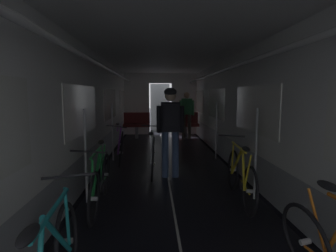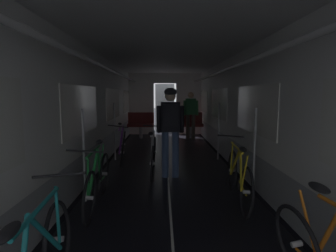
{
  "view_description": "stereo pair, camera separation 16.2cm",
  "coord_description": "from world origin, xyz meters",
  "px_view_note": "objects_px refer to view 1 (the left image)",
  "views": [
    {
      "loc": [
        -0.27,
        -1.83,
        1.6
      ],
      "look_at": [
        0.0,
        3.26,
        1.01
      ],
      "focal_mm": 28.83,
      "sensor_mm": 36.0,
      "label": 1
    },
    {
      "loc": [
        -0.11,
        -1.83,
        1.6
      ],
      "look_at": [
        0.0,
        3.26,
        1.01
      ],
      "focal_mm": 28.83,
      "sensor_mm": 36.0,
      "label": 2
    }
  ],
  "objects_px": {
    "bench_seat_far_left": "(137,123)",
    "bicycle_green": "(100,181)",
    "person_cyclist_aisle": "(170,123)",
    "bench_seat_far_right": "(185,123)",
    "bicycle_silver_in_aisle": "(153,155)",
    "bicycle_purple": "(121,146)",
    "person_standing_near_bench": "(187,112)",
    "bicycle_yellow": "(240,176)"
  },
  "relations": [
    {
      "from": "bench_seat_far_left",
      "to": "bicycle_purple",
      "type": "relative_size",
      "value": 0.58
    },
    {
      "from": "bicycle_yellow",
      "to": "person_cyclist_aisle",
      "type": "distance_m",
      "value": 1.71
    },
    {
      "from": "bicycle_green",
      "to": "person_cyclist_aisle",
      "type": "xyz_separation_m",
      "value": [
        1.08,
        1.36,
        0.69
      ]
    },
    {
      "from": "bicycle_purple",
      "to": "bicycle_green",
      "type": "height_order",
      "value": "bicycle_purple"
    },
    {
      "from": "person_standing_near_bench",
      "to": "bench_seat_far_left",
      "type": "bearing_deg",
      "value": 168.21
    },
    {
      "from": "bicycle_yellow",
      "to": "bicycle_green",
      "type": "relative_size",
      "value": 1.0
    },
    {
      "from": "bench_seat_far_left",
      "to": "person_standing_near_bench",
      "type": "bearing_deg",
      "value": -11.79
    },
    {
      "from": "bench_seat_far_right",
      "to": "bicycle_green",
      "type": "xyz_separation_m",
      "value": [
        -1.93,
        -6.17,
        -0.18
      ]
    },
    {
      "from": "bench_seat_far_right",
      "to": "bench_seat_far_left",
      "type": "bearing_deg",
      "value": 180.0
    },
    {
      "from": "bench_seat_far_left",
      "to": "bicycle_silver_in_aisle",
      "type": "relative_size",
      "value": 0.58
    },
    {
      "from": "bicycle_green",
      "to": "person_cyclist_aisle",
      "type": "distance_m",
      "value": 1.87
    },
    {
      "from": "bicycle_purple",
      "to": "bicycle_silver_in_aisle",
      "type": "distance_m",
      "value": 1.27
    },
    {
      "from": "bicycle_yellow",
      "to": "bicycle_green",
      "type": "bearing_deg",
      "value": -176.17
    },
    {
      "from": "bicycle_silver_in_aisle",
      "to": "person_standing_near_bench",
      "type": "distance_m",
      "value": 4.38
    },
    {
      "from": "bench_seat_far_left",
      "to": "bicycle_silver_in_aisle",
      "type": "bearing_deg",
      "value": -82.37
    },
    {
      "from": "bench_seat_far_right",
      "to": "bicycle_purple",
      "type": "bearing_deg",
      "value": -119.0
    },
    {
      "from": "bicycle_silver_in_aisle",
      "to": "person_standing_near_bench",
      "type": "xyz_separation_m",
      "value": [
        1.19,
        4.17,
        0.59
      ]
    },
    {
      "from": "bench_seat_far_left",
      "to": "person_cyclist_aisle",
      "type": "height_order",
      "value": "person_cyclist_aisle"
    },
    {
      "from": "bicycle_silver_in_aisle",
      "to": "bench_seat_far_left",
      "type": "bearing_deg",
      "value": 97.63
    },
    {
      "from": "bench_seat_far_left",
      "to": "bicycle_green",
      "type": "xyz_separation_m",
      "value": [
        -0.13,
        -6.17,
        -0.18
      ]
    },
    {
      "from": "bicycle_yellow",
      "to": "bicycle_silver_in_aisle",
      "type": "xyz_separation_m",
      "value": [
        -1.32,
        1.49,
        0.0
      ]
    },
    {
      "from": "bicycle_silver_in_aisle",
      "to": "person_standing_near_bench",
      "type": "height_order",
      "value": "person_standing_near_bench"
    },
    {
      "from": "person_standing_near_bench",
      "to": "bicycle_silver_in_aisle",
      "type": "bearing_deg",
      "value": -105.99
    },
    {
      "from": "bicycle_yellow",
      "to": "bicycle_green",
      "type": "distance_m",
      "value": 2.06
    },
    {
      "from": "bench_seat_far_right",
      "to": "person_cyclist_aisle",
      "type": "distance_m",
      "value": 4.91
    },
    {
      "from": "bicycle_silver_in_aisle",
      "to": "bicycle_green",
      "type": "bearing_deg",
      "value": -114.4
    },
    {
      "from": "bicycle_purple",
      "to": "person_standing_near_bench",
      "type": "height_order",
      "value": "person_standing_near_bench"
    },
    {
      "from": "bench_seat_far_left",
      "to": "person_cyclist_aisle",
      "type": "relative_size",
      "value": 0.57
    },
    {
      "from": "person_cyclist_aisle",
      "to": "bicycle_green",
      "type": "bearing_deg",
      "value": -128.39
    },
    {
      "from": "bench_seat_far_left",
      "to": "person_standing_near_bench",
      "type": "distance_m",
      "value": 1.89
    },
    {
      "from": "bicycle_purple",
      "to": "person_cyclist_aisle",
      "type": "height_order",
      "value": "person_cyclist_aisle"
    },
    {
      "from": "bicycle_yellow",
      "to": "person_standing_near_bench",
      "type": "height_order",
      "value": "person_standing_near_bench"
    },
    {
      "from": "bicycle_green",
      "to": "bicycle_silver_in_aisle",
      "type": "bearing_deg",
      "value": 65.6
    },
    {
      "from": "bench_seat_far_right",
      "to": "person_cyclist_aisle",
      "type": "xyz_separation_m",
      "value": [
        -0.85,
        -4.81,
        0.5
      ]
    },
    {
      "from": "person_cyclist_aisle",
      "to": "bench_seat_far_right",
      "type": "bearing_deg",
      "value": 79.97
    },
    {
      "from": "bench_seat_far_right",
      "to": "bicycle_yellow",
      "type": "distance_m",
      "value": 6.04
    },
    {
      "from": "bench_seat_far_right",
      "to": "bicycle_silver_in_aisle",
      "type": "relative_size",
      "value": 0.58
    },
    {
      "from": "bicycle_purple",
      "to": "person_standing_near_bench",
      "type": "bearing_deg",
      "value": 58.15
    },
    {
      "from": "bench_seat_far_left",
      "to": "bicycle_silver_in_aisle",
      "type": "height_order",
      "value": "bench_seat_far_left"
    },
    {
      "from": "person_cyclist_aisle",
      "to": "bicycle_purple",
      "type": "bearing_deg",
      "value": 130.93
    },
    {
      "from": "bicycle_purple",
      "to": "bicycle_green",
      "type": "distance_m",
      "value": 2.64
    },
    {
      "from": "person_cyclist_aisle",
      "to": "bicycle_silver_in_aisle",
      "type": "xyz_separation_m",
      "value": [
        -0.34,
        0.27,
        -0.69
      ]
    }
  ]
}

